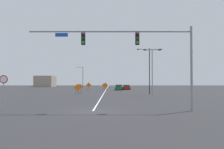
{
  "coord_description": "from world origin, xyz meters",
  "views": [
    {
      "loc": [
        1.65,
        -19.6,
        2.71
      ],
      "look_at": [
        1.45,
        32.69,
        3.95
      ],
      "focal_mm": 36.14,
      "sensor_mm": 36.0,
      "label": 1
    }
  ],
  "objects_px": {
    "construction_sign_median_far": "(81,87)",
    "construction_sign_median_near": "(105,86)",
    "car_red_far": "(127,87)",
    "car_green_approaching": "(120,87)",
    "street_lamp_mid_right": "(83,76)",
    "street_lamp_near_right": "(153,68)",
    "construction_sign_left_shoulder": "(78,88)",
    "street_lamp_near_left": "(150,67)",
    "construction_sign_left_lane": "(90,85)",
    "stop_sign": "(5,85)",
    "construction_sign_right_lane": "(106,86)",
    "traffic_signal_assembly": "(138,46)"
  },
  "relations": [
    {
      "from": "car_green_approaching",
      "to": "construction_sign_median_near",
      "type": "bearing_deg",
      "value": 136.88
    },
    {
      "from": "street_lamp_near_left",
      "to": "car_red_far",
      "type": "relative_size",
      "value": 1.99
    },
    {
      "from": "construction_sign_left_shoulder",
      "to": "street_lamp_mid_right",
      "type": "bearing_deg",
      "value": 96.41
    },
    {
      "from": "street_lamp_near_left",
      "to": "construction_sign_median_near",
      "type": "distance_m",
      "value": 23.47
    },
    {
      "from": "stop_sign",
      "to": "construction_sign_median_near",
      "type": "bearing_deg",
      "value": 80.22
    },
    {
      "from": "stop_sign",
      "to": "street_lamp_mid_right",
      "type": "xyz_separation_m",
      "value": [
        -1.61,
        66.15,
        2.12
      ]
    },
    {
      "from": "construction_sign_left_shoulder",
      "to": "construction_sign_median_near",
      "type": "height_order",
      "value": "construction_sign_left_shoulder"
    },
    {
      "from": "street_lamp_near_right",
      "to": "construction_sign_right_lane",
      "type": "distance_m",
      "value": 17.04
    },
    {
      "from": "construction_sign_right_lane",
      "to": "construction_sign_median_far",
      "type": "bearing_deg",
      "value": -120.1
    },
    {
      "from": "construction_sign_left_lane",
      "to": "car_green_approaching",
      "type": "distance_m",
      "value": 8.01
    },
    {
      "from": "construction_sign_median_near",
      "to": "construction_sign_left_lane",
      "type": "xyz_separation_m",
      "value": [
        -3.75,
        -5.09,
        0.17
      ]
    },
    {
      "from": "street_lamp_near_left",
      "to": "construction_sign_median_far",
      "type": "bearing_deg",
      "value": 173.28
    },
    {
      "from": "car_red_far",
      "to": "car_green_approaching",
      "type": "xyz_separation_m",
      "value": [
        -2.15,
        -3.05,
        0.07
      ]
    },
    {
      "from": "construction_sign_left_shoulder",
      "to": "construction_sign_left_lane",
      "type": "distance_m",
      "value": 18.02
    },
    {
      "from": "stop_sign",
      "to": "car_green_approaching",
      "type": "relative_size",
      "value": 0.76
    },
    {
      "from": "street_lamp_near_right",
      "to": "street_lamp_mid_right",
      "type": "height_order",
      "value": "street_lamp_near_right"
    },
    {
      "from": "street_lamp_mid_right",
      "to": "construction_sign_right_lane",
      "type": "relative_size",
      "value": 3.69
    },
    {
      "from": "construction_sign_left_shoulder",
      "to": "construction_sign_median_far",
      "type": "xyz_separation_m",
      "value": [
        -0.04,
        3.58,
        0.02
      ]
    },
    {
      "from": "street_lamp_near_left",
      "to": "construction_sign_left_lane",
      "type": "distance_m",
      "value": 21.11
    },
    {
      "from": "traffic_signal_assembly",
      "to": "stop_sign",
      "type": "xyz_separation_m",
      "value": [
        -11.99,
        0.76,
        -3.43
      ]
    },
    {
      "from": "construction_sign_right_lane",
      "to": "car_green_approaching",
      "type": "xyz_separation_m",
      "value": [
        3.35,
        7.43,
        -0.62
      ]
    },
    {
      "from": "street_lamp_mid_right",
      "to": "construction_sign_median_near",
      "type": "bearing_deg",
      "value": -68.29
    },
    {
      "from": "street_lamp_near_right",
      "to": "car_green_approaching",
      "type": "distance_m",
      "value": 22.82
    },
    {
      "from": "car_red_far",
      "to": "car_green_approaching",
      "type": "height_order",
      "value": "car_green_approaching"
    },
    {
      "from": "stop_sign",
      "to": "street_lamp_mid_right",
      "type": "height_order",
      "value": "street_lamp_mid_right"
    },
    {
      "from": "construction_sign_left_shoulder",
      "to": "car_red_far",
      "type": "height_order",
      "value": "construction_sign_left_shoulder"
    },
    {
      "from": "construction_sign_left_shoulder",
      "to": "car_red_far",
      "type": "xyz_separation_m",
      "value": [
        10.22,
        22.28,
        -0.63
      ]
    },
    {
      "from": "construction_sign_right_lane",
      "to": "construction_sign_median_near",
      "type": "height_order",
      "value": "construction_sign_right_lane"
    },
    {
      "from": "stop_sign",
      "to": "car_red_far",
      "type": "xyz_separation_m",
      "value": [
        13.77,
        42.52,
        -1.58
      ]
    },
    {
      "from": "street_lamp_mid_right",
      "to": "construction_sign_median_far",
      "type": "xyz_separation_m",
      "value": [
        5.11,
        -42.33,
        -3.05
      ]
    },
    {
      "from": "traffic_signal_assembly",
      "to": "construction_sign_left_lane",
      "type": "height_order",
      "value": "traffic_signal_assembly"
    },
    {
      "from": "construction_sign_median_far",
      "to": "construction_sign_median_near",
      "type": "bearing_deg",
      "value": 78.51
    },
    {
      "from": "street_lamp_near_right",
      "to": "street_lamp_near_left",
      "type": "distance_m",
      "value": 4.74
    },
    {
      "from": "street_lamp_near_right",
      "to": "street_lamp_mid_right",
      "type": "distance_m",
      "value": 51.9
    },
    {
      "from": "street_lamp_near_right",
      "to": "street_lamp_mid_right",
      "type": "bearing_deg",
      "value": 110.52
    },
    {
      "from": "street_lamp_mid_right",
      "to": "construction_sign_left_lane",
      "type": "distance_m",
      "value": 28.56
    },
    {
      "from": "construction_sign_median_far",
      "to": "construction_sign_left_lane",
      "type": "distance_m",
      "value": 14.44
    },
    {
      "from": "stop_sign",
      "to": "construction_sign_right_lane",
      "type": "bearing_deg",
      "value": 75.54
    },
    {
      "from": "construction_sign_median_far",
      "to": "construction_sign_median_near",
      "type": "xyz_separation_m",
      "value": [
        3.97,
        19.52,
        -0.17
      ]
    },
    {
      "from": "construction_sign_median_near",
      "to": "construction_sign_median_far",
      "type": "bearing_deg",
      "value": -101.49
    },
    {
      "from": "construction_sign_median_near",
      "to": "car_green_approaching",
      "type": "xyz_separation_m",
      "value": [
        4.15,
        -3.88,
        -0.41
      ]
    },
    {
      "from": "traffic_signal_assembly",
      "to": "construction_sign_left_shoulder",
      "type": "distance_m",
      "value": 23.05
    },
    {
      "from": "construction_sign_median_far",
      "to": "construction_sign_right_lane",
      "type": "bearing_deg",
      "value": 59.9
    },
    {
      "from": "construction_sign_median_near",
      "to": "car_green_approaching",
      "type": "height_order",
      "value": "construction_sign_median_near"
    },
    {
      "from": "traffic_signal_assembly",
      "to": "construction_sign_median_near",
      "type": "bearing_deg",
      "value": 95.85
    },
    {
      "from": "street_lamp_near_left",
      "to": "construction_sign_right_lane",
      "type": "bearing_deg",
      "value": 131.43
    },
    {
      "from": "street_lamp_near_left",
      "to": "car_green_approaching",
      "type": "xyz_separation_m",
      "value": [
        -5.29,
        17.22,
        -4.5
      ]
    },
    {
      "from": "construction_sign_right_lane",
      "to": "car_green_approaching",
      "type": "height_order",
      "value": "construction_sign_right_lane"
    },
    {
      "from": "street_lamp_near_left",
      "to": "car_green_approaching",
      "type": "bearing_deg",
      "value": 107.07
    },
    {
      "from": "street_lamp_near_right",
      "to": "construction_sign_left_lane",
      "type": "xyz_separation_m",
      "value": [
        -12.87,
        20.71,
        -3.38
      ]
    }
  ]
}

